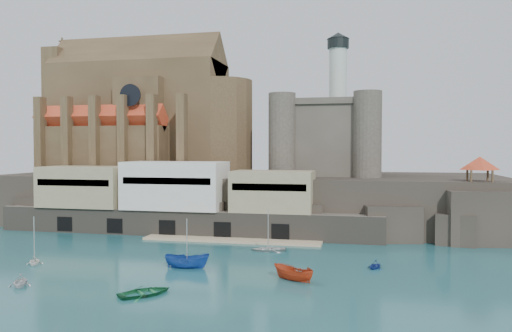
{
  "coord_description": "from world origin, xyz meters",
  "views": [
    {
      "loc": [
        23.73,
        -61.56,
        15.4
      ],
      "look_at": [
        3.11,
        32.0,
        12.04
      ],
      "focal_mm": 35.0,
      "sensor_mm": 36.0,
      "label": 1
    }
  ],
  "objects": [
    {
      "name": "pavilion",
      "position": [
        42.0,
        26.0,
        12.73
      ],
      "size": [
        6.4,
        6.4,
        5.4
      ],
      "color": "#4A3822",
      "rests_on": "rock_outcrop"
    },
    {
      "name": "boat_5",
      "position": [
        15.53,
        -4.23,
        0.0
      ],
      "size": [
        2.7,
        2.68,
        5.33
      ],
      "primitive_type": "imported",
      "rotation": [
        0.0,
        0.0,
        4.28
      ],
      "color": "#B53A19",
      "rests_on": "ground"
    },
    {
      "name": "ground",
      "position": [
        0.0,
        0.0,
        0.0
      ],
      "size": [
        300.0,
        300.0,
        0.0
      ],
      "primitive_type": "plane",
      "color": "#1A4E55",
      "rests_on": "ground"
    },
    {
      "name": "boat_4",
      "position": [
        -19.16,
        -3.76,
        0.0
      ],
      "size": [
        3.03,
        2.55,
        3.01
      ],
      "primitive_type": "imported",
      "rotation": [
        0.0,
        0.0,
        3.59
      ],
      "color": "white",
      "rests_on": "ground"
    },
    {
      "name": "boat_7",
      "position": [
        25.02,
        3.8,
        0.0
      ],
      "size": [
        2.77,
        2.39,
        2.75
      ],
      "primitive_type": "imported",
      "rotation": [
        0.0,
        0.0,
        5.79
      ],
      "color": "navy",
      "rests_on": "ground"
    },
    {
      "name": "boat_1",
      "position": [
        -13.99,
        -13.23,
        0.0
      ],
      "size": [
        3.26,
        2.69,
        3.26
      ],
      "primitive_type": "imported",
      "rotation": [
        0.0,
        0.0,
        0.41
      ],
      "color": "silver",
      "rests_on": "ground"
    },
    {
      "name": "boat_2",
      "position": [
        1.33,
        -1.27,
        0.0
      ],
      "size": [
        2.45,
        2.4,
        5.93
      ],
      "primitive_type": "imported",
      "rotation": [
        0.0,
        0.0,
        1.65
      ],
      "color": "#1C469D",
      "rests_on": "ground"
    },
    {
      "name": "rock_outcrop",
      "position": [
        42.0,
        25.84,
        4.02
      ],
      "size": [
        14.5,
        10.5,
        8.7
      ],
      "color": "black",
      "rests_on": "ground"
    },
    {
      "name": "quay",
      "position": [
        -10.19,
        23.07,
        6.07
      ],
      "size": [
        70.0,
        12.0,
        13.05
      ],
      "color": "#61594D",
      "rests_on": "ground"
    },
    {
      "name": "church",
      "position": [
        -24.13,
        41.85,
        22.13
      ],
      "size": [
        47.0,
        25.93,
        30.51
      ],
      "color": "#4A3822",
      "rests_on": "promontory"
    },
    {
      "name": "castle_keep",
      "position": [
        16.08,
        41.08,
        18.31
      ],
      "size": [
        21.2,
        21.2,
        29.3
      ],
      "color": "#474037",
      "rests_on": "promontory"
    },
    {
      "name": "boat_3",
      "position": [
        1.14,
        -13.38,
        0.0
      ],
      "size": [
        3.72,
        3.62,
        5.64
      ],
      "primitive_type": "imported",
      "rotation": [
        0.0,
        0.0,
        2.38
      ],
      "color": "#207242",
      "rests_on": "ground"
    },
    {
      "name": "promontory",
      "position": [
        -0.19,
        39.37,
        4.92
      ],
      "size": [
        100.0,
        36.0,
        10.0
      ],
      "color": "black",
      "rests_on": "ground"
    },
    {
      "name": "boat_6",
      "position": [
        9.49,
        11.57,
        0.0
      ],
      "size": [
        2.05,
        3.88,
        5.22
      ],
      "primitive_type": "imported",
      "rotation": [
        0.0,
        0.0,
        4.98
      ],
      "color": "silver",
      "rests_on": "ground"
    }
  ]
}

